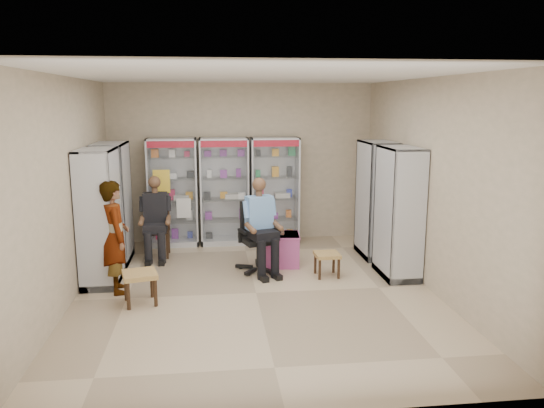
{
  "coord_description": "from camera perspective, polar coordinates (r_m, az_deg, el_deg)",
  "views": [
    {
      "loc": [
        -0.61,
        -7.1,
        2.69
      ],
      "look_at": [
        0.31,
        0.7,
        1.14
      ],
      "focal_mm": 35.0,
      "sensor_mm": 36.0,
      "label": 1
    }
  ],
  "objects": [
    {
      "name": "wooden_chair",
      "position": [
        9.41,
        -12.28,
        -2.75
      ],
      "size": [
        0.42,
        0.42,
        0.94
      ],
      "primitive_type": "cube",
      "color": "#312113",
      "rests_on": "floor"
    },
    {
      "name": "seated_shopkeeper",
      "position": [
        8.34,
        -1.43,
        -2.6
      ],
      "size": [
        0.63,
        0.75,
        1.41
      ],
      "primitive_type": null,
      "rotation": [
        0.0,
        0.0,
        0.29
      ],
      "color": "#77B1EC",
      "rests_on": "floor"
    },
    {
      "name": "seated_customer",
      "position": [
        9.32,
        -12.36,
        -1.63
      ],
      "size": [
        0.44,
        0.6,
        1.34
      ],
      "primitive_type": null,
      "color": "black",
      "rests_on": "floor"
    },
    {
      "name": "pink_trunk",
      "position": [
        8.77,
        1.08,
        -4.91
      ],
      "size": [
        0.59,
        0.58,
        0.53
      ],
      "primitive_type": "cube",
      "rotation": [
        0.0,
        0.0,
        -0.1
      ],
      "color": "#C74F9D",
      "rests_on": "floor"
    },
    {
      "name": "tea_glass",
      "position": [
        8.66,
        1.11,
        -3.01
      ],
      "size": [
        0.07,
        0.07,
        0.09
      ],
      "primitive_type": "cylinder",
      "color": "#4E1A06",
      "rests_on": "pink_trunk"
    },
    {
      "name": "cabinet_back_right",
      "position": [
        10.05,
        0.29,
        1.47
      ],
      "size": [
        0.9,
        0.5,
        2.0
      ],
      "primitive_type": "cube",
      "color": "#BABCC2",
      "rests_on": "floor"
    },
    {
      "name": "cabinet_left_near",
      "position": [
        8.14,
        -18.05,
        -1.38
      ],
      "size": [
        0.9,
        0.5,
        2.0
      ],
      "primitive_type": "cube",
      "rotation": [
        0.0,
        0.0,
        -1.57
      ],
      "color": "#B4B8BC",
      "rests_on": "floor"
    },
    {
      "name": "woven_stool_b",
      "position": [
        7.39,
        -13.98,
        -8.74
      ],
      "size": [
        0.53,
        0.53,
        0.44
      ],
      "primitive_type": "cube",
      "rotation": [
        0.0,
        0.0,
        0.23
      ],
      "color": "#AF7C4A",
      "rests_on": "floor"
    },
    {
      "name": "office_chair",
      "position": [
        8.42,
        -1.46,
        -3.53
      ],
      "size": [
        0.76,
        0.76,
        1.11
      ],
      "primitive_type": "cube",
      "rotation": [
        0.0,
        0.0,
        0.29
      ],
      "color": "black",
      "rests_on": "floor"
    },
    {
      "name": "floor",
      "position": [
        7.62,
        -1.72,
        -9.53
      ],
      "size": [
        6.0,
        6.0,
        0.0
      ],
      "primitive_type": "plane",
      "color": "tan",
      "rests_on": "ground"
    },
    {
      "name": "cabinet_right_near",
      "position": [
        8.29,
        13.47,
        -0.92
      ],
      "size": [
        0.9,
        0.5,
        2.0
      ],
      "primitive_type": "cube",
      "rotation": [
        0.0,
        0.0,
        1.57
      ],
      "color": "#ABAFB2",
      "rests_on": "floor"
    },
    {
      "name": "cabinet_right_far",
      "position": [
        9.31,
        11.16,
        0.48
      ],
      "size": [
        0.9,
        0.5,
        2.0
      ],
      "primitive_type": "cube",
      "rotation": [
        0.0,
        0.0,
        1.57
      ],
      "color": "#AFB1B6",
      "rests_on": "floor"
    },
    {
      "name": "cabinet_left_far",
      "position": [
        9.2,
        -16.75,
        0.09
      ],
      "size": [
        0.9,
        0.5,
        2.0
      ],
      "primitive_type": "cube",
      "rotation": [
        0.0,
        0.0,
        -1.57
      ],
      "color": "#ABADB3",
      "rests_on": "floor"
    },
    {
      "name": "room_shell",
      "position": [
        7.16,
        -1.81,
        5.37
      ],
      "size": [
        5.02,
        6.02,
        3.01
      ],
      "color": "#BFAA8E",
      "rests_on": "ground"
    },
    {
      "name": "cabinet_back_mid",
      "position": [
        9.98,
        -5.14,
        1.36
      ],
      "size": [
        0.9,
        0.5,
        2.0
      ],
      "primitive_type": "cube",
      "color": "#9FA1A6",
      "rests_on": "floor"
    },
    {
      "name": "woven_stool_a",
      "position": [
        8.29,
        5.92,
        -6.49
      ],
      "size": [
        0.38,
        0.38,
        0.37
      ],
      "primitive_type": "cube",
      "rotation": [
        0.0,
        0.0,
        0.03
      ],
      "color": "#B3814B",
      "rests_on": "floor"
    },
    {
      "name": "standing_man",
      "position": [
        7.75,
        -16.5,
        -3.42
      ],
      "size": [
        0.54,
        0.67,
        1.6
      ],
      "primitive_type": "imported",
      "rotation": [
        0.0,
        0.0,
        1.87
      ],
      "color": "gray",
      "rests_on": "floor"
    },
    {
      "name": "cabinet_back_left",
      "position": [
        10.0,
        -10.59,
        1.23
      ],
      "size": [
        0.9,
        0.5,
        2.0
      ],
      "primitive_type": "cube",
      "color": "#BBBDC3",
      "rests_on": "floor"
    }
  ]
}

